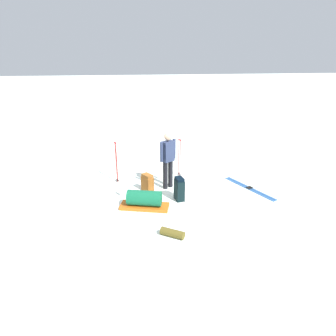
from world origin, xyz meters
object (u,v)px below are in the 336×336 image
(backpack_large_dark, at_px, (147,183))
(backpack_bright, at_px, (179,189))
(sleeping_mat_rolled, at_px, (172,233))
(thermos_bottle, at_px, (120,191))
(ski_pair_near, at_px, (249,188))
(skier_standing, at_px, (168,158))
(ski_poles_planted_far, at_px, (179,156))
(ski_poles_planted_near, at_px, (116,160))
(gear_sled, at_px, (144,200))

(backpack_large_dark, relative_size, backpack_bright, 0.80)
(backpack_large_dark, relative_size, sleeping_mat_rolled, 0.97)
(sleeping_mat_rolled, distance_m, thermos_bottle, 2.52)
(ski_pair_near, height_order, sleeping_mat_rolled, sleeping_mat_rolled)
(skier_standing, bearing_deg, ski_poles_planted_far, 151.49)
(ski_poles_planted_far, relative_size, thermos_bottle, 4.80)
(backpack_large_dark, bearing_deg, ski_poles_planted_near, -131.05)
(backpack_large_dark, bearing_deg, ski_pair_near, 86.55)
(gear_sled, xyz_separation_m, thermos_bottle, (-0.82, -0.66, -0.09))
(skier_standing, height_order, backpack_bright, skier_standing)
(backpack_large_dark, distance_m, gear_sled, 1.01)
(backpack_bright, bearing_deg, skier_standing, -165.15)
(skier_standing, height_order, ski_poles_planted_far, skier_standing)
(ski_poles_planted_near, height_order, gear_sled, ski_poles_planted_near)
(backpack_large_dark, relative_size, ski_poles_planted_far, 0.43)
(backpack_bright, bearing_deg, ski_poles_planted_near, -129.27)
(skier_standing, bearing_deg, sleeping_mat_rolled, -4.30)
(gear_sled, bearing_deg, ski_pair_near, 104.40)
(skier_standing, distance_m, ski_poles_planted_near, 1.65)
(ski_pair_near, relative_size, ski_poles_planted_far, 1.42)
(ski_poles_planted_near, xyz_separation_m, sleeping_mat_rolled, (3.16, 1.33, -0.63))
(ski_poles_planted_far, distance_m, sleeping_mat_rolled, 3.56)
(skier_standing, distance_m, gear_sled, 1.58)
(ski_poles_planted_near, bearing_deg, gear_sled, 23.37)
(gear_sled, height_order, thermos_bottle, gear_sled)
(ski_pair_near, xyz_separation_m, thermos_bottle, (-0.00, -3.83, 0.12))
(skier_standing, bearing_deg, ski_poles_planted_near, -111.39)
(skier_standing, distance_m, backpack_bright, 1.06)
(backpack_bright, height_order, sleeping_mat_rolled, backpack_bright)
(gear_sled, bearing_deg, ski_poles_planted_near, -156.63)
(skier_standing, bearing_deg, backpack_large_dark, -73.30)
(skier_standing, height_order, backpack_large_dark, skier_standing)
(backpack_large_dark, distance_m, thermos_bottle, 0.82)
(ski_poles_planted_near, distance_m, gear_sled, 2.00)
(backpack_large_dark, distance_m, ski_poles_planted_near, 1.28)
(ski_pair_near, distance_m, backpack_large_dark, 3.05)
(ski_poles_planted_near, bearing_deg, backpack_bright, 50.73)
(skier_standing, relative_size, ski_poles_planted_far, 1.36)
(backpack_bright, relative_size, gear_sled, 0.50)
(skier_standing, height_order, thermos_bottle, skier_standing)
(skier_standing, xyz_separation_m, sleeping_mat_rolled, (2.57, -0.19, -0.86))
(gear_sled, relative_size, thermos_bottle, 5.16)
(skier_standing, bearing_deg, thermos_bottle, -75.47)
(backpack_bright, xyz_separation_m, sleeping_mat_rolled, (1.74, -0.41, -0.24))
(skier_standing, relative_size, ski_poles_planted_near, 1.31)
(ski_pair_near, distance_m, sleeping_mat_rolled, 3.41)
(skier_standing, bearing_deg, backpack_bright, 14.85)
(backpack_bright, xyz_separation_m, ski_poles_planted_far, (-1.71, 0.26, 0.37))
(gear_sled, bearing_deg, skier_standing, 147.50)
(backpack_bright, height_order, ski_poles_planted_near, ski_poles_planted_near)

